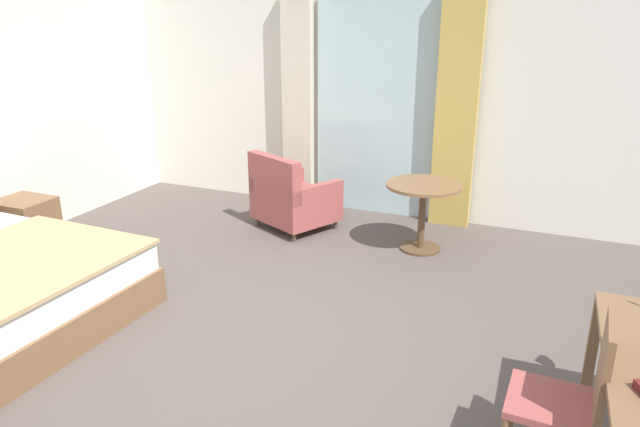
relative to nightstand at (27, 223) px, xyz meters
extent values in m
cube|color=#564C47|center=(2.79, -0.82, -0.30)|extent=(6.76, 7.18, 0.10)
cube|color=white|center=(2.79, 2.51, 1.12)|extent=(6.36, 0.12, 2.75)
cube|color=silver|center=(2.86, 2.43, 0.96)|extent=(1.41, 0.02, 2.42)
cube|color=beige|center=(1.94, 2.33, 1.04)|extent=(0.37, 0.10, 2.59)
cube|color=tan|center=(3.79, 2.33, 1.04)|extent=(0.44, 0.10, 2.59)
cube|color=tan|center=(1.27, -1.32, 0.28)|extent=(1.43, 1.89, 0.03)
cube|color=brown|center=(0.00, 0.00, 0.00)|extent=(0.51, 0.45, 0.51)
cube|color=brown|center=(0.00, -0.23, 0.10)|extent=(0.43, 0.01, 0.12)
cube|color=brown|center=(5.19, -0.50, 0.09)|extent=(0.06, 0.06, 0.69)
cube|color=#9E4C47|center=(4.99, -1.23, 0.17)|extent=(0.45, 0.42, 0.04)
cube|color=brown|center=(5.19, -1.24, 0.43)|extent=(0.05, 0.38, 0.49)
cylinder|color=brown|center=(4.80, -1.04, -0.05)|extent=(0.04, 0.04, 0.40)
cube|color=#9E4C47|center=(2.25, 1.58, -0.01)|extent=(1.00, 0.97, 0.30)
cube|color=#9E4C47|center=(2.12, 1.32, 0.37)|extent=(0.74, 0.44, 0.45)
cube|color=#9E4C47|center=(2.55, 1.44, 0.22)|extent=(0.40, 0.68, 0.16)
cube|color=#9E4C47|center=(1.95, 1.73, 0.22)|extent=(0.40, 0.68, 0.16)
cylinder|color=#4C3D2D|center=(2.67, 1.71, -0.20)|extent=(0.04, 0.04, 0.10)
cylinder|color=#4C3D2D|center=(2.09, 1.99, -0.20)|extent=(0.04, 0.04, 0.10)
cylinder|color=#4C3D2D|center=(2.42, 1.18, -0.20)|extent=(0.04, 0.04, 0.10)
cylinder|color=#4C3D2D|center=(1.83, 1.46, -0.20)|extent=(0.04, 0.04, 0.10)
cylinder|color=brown|center=(3.68, 1.49, 0.42)|extent=(0.74, 0.74, 0.03)
cylinder|color=brown|center=(3.68, 1.49, 0.07)|extent=(0.07, 0.07, 0.66)
cylinder|color=brown|center=(3.68, 1.49, -0.24)|extent=(0.40, 0.40, 0.02)
camera|label=1|loc=(4.87, -3.96, 2.04)|focal=32.95mm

